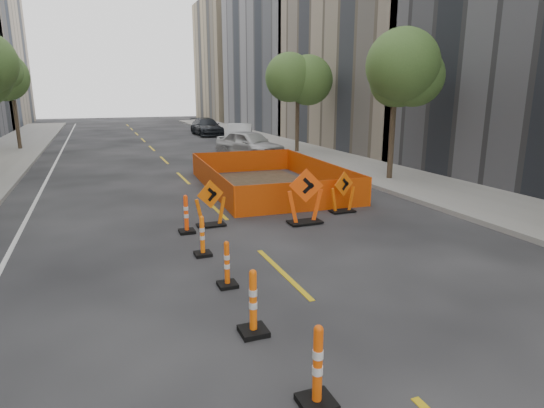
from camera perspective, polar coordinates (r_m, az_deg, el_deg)
name	(u,v)px	position (r m, az deg, el deg)	size (l,w,h in m)	color
ground_plane	(391,376)	(6.97, 14.74, -20.18)	(140.00, 140.00, 0.00)	black
sidewalk_right	(400,179)	(21.14, 15.81, 3.10)	(4.00, 90.00, 0.15)	gray
bld_right_c	(399,46)	(35.19, 15.61, 18.57)	(12.00, 16.00, 14.00)	gray
bld_right_d	(302,30)	(49.66, 3.81, 21.00)	(12.00, 18.00, 20.00)	gray
bld_right_e	(247,61)	(66.58, -3.19, 17.47)	(12.00, 14.00, 16.00)	tan
tree_l_d	(11,81)	(34.93, -29.91, 13.24)	(2.80, 2.80, 5.95)	#382B1E
tree_r_b	(396,75)	(20.46, 15.25, 15.34)	(2.80, 2.80, 5.95)	#382B1E
tree_r_c	(298,80)	(29.16, 3.25, 15.22)	(2.80, 2.80, 5.95)	#382B1E
channelizer_2	(318,366)	(5.98, 5.74, -19.60)	(0.44, 0.44, 1.12)	#D84B09
channelizer_3	(253,302)	(7.48, -2.38, -12.20)	(0.44, 0.44, 1.12)	#E95A09
channelizer_4	(227,264)	(9.25, -5.67, -7.50)	(0.38, 0.38, 0.97)	#E25109
channelizer_5	(202,236)	(11.03, -8.74, -3.96)	(0.39, 0.39, 1.00)	#FF670A
channelizer_6	(186,214)	(12.85, -10.72, -1.25)	(0.43, 0.43, 1.09)	#FF450A
chevron_sign_left	(210,203)	(13.35, -7.73, 0.09)	(0.92, 0.55, 1.39)	#D85909
chevron_sign_center	(305,196)	(13.48, 4.20, 0.96)	(1.12, 0.67, 1.68)	#EE470A
chevron_sign_right	(343,192)	(14.95, 8.90, 1.50)	(0.91, 0.54, 1.36)	#D85609
safety_fence	(268,176)	(18.65, -0.55, 3.60)	(4.80, 8.17, 1.02)	red
parked_car_near	(249,144)	(27.21, -2.84, 7.51)	(1.94, 4.83, 1.65)	silver
parked_car_mid	(240,135)	(32.77, -4.09, 8.58)	(1.74, 5.00, 1.65)	#ACADB1
parked_car_far	(207,127)	(42.04, -8.20, 9.56)	(2.11, 5.20, 1.51)	black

